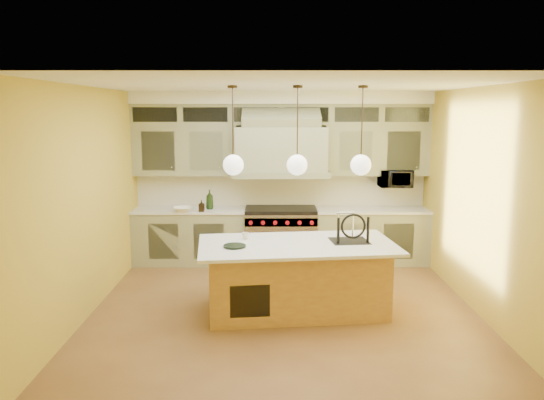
{
  "coord_description": "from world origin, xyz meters",
  "views": [
    {
      "loc": [
        -0.18,
        -6.69,
        2.6
      ],
      "look_at": [
        -0.15,
        0.7,
        1.34
      ],
      "focal_mm": 35.0,
      "sensor_mm": 36.0,
      "label": 1
    }
  ],
  "objects_px": {
    "range": "(281,235)",
    "counter_stool": "(356,259)",
    "microwave": "(395,178)",
    "kitchen_island": "(297,276)"
  },
  "relations": [
    {
      "from": "kitchen_island",
      "to": "counter_stool",
      "type": "distance_m",
      "value": 0.81
    },
    {
      "from": "range",
      "to": "microwave",
      "type": "distance_m",
      "value": 2.18
    },
    {
      "from": "kitchen_island",
      "to": "microwave",
      "type": "bearing_deg",
      "value": 46.28
    },
    {
      "from": "range",
      "to": "kitchen_island",
      "type": "xyz_separation_m",
      "value": [
        0.16,
        -2.22,
        -0.01
      ]
    },
    {
      "from": "kitchen_island",
      "to": "microwave",
      "type": "relative_size",
      "value": 4.84
    },
    {
      "from": "range",
      "to": "microwave",
      "type": "bearing_deg",
      "value": 3.12
    },
    {
      "from": "counter_stool",
      "to": "microwave",
      "type": "bearing_deg",
      "value": 60.99
    },
    {
      "from": "range",
      "to": "counter_stool",
      "type": "height_order",
      "value": "counter_stool"
    },
    {
      "from": "range",
      "to": "microwave",
      "type": "relative_size",
      "value": 2.21
    },
    {
      "from": "counter_stool",
      "to": "kitchen_island",
      "type": "bearing_deg",
      "value": 159.43
    }
  ]
}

